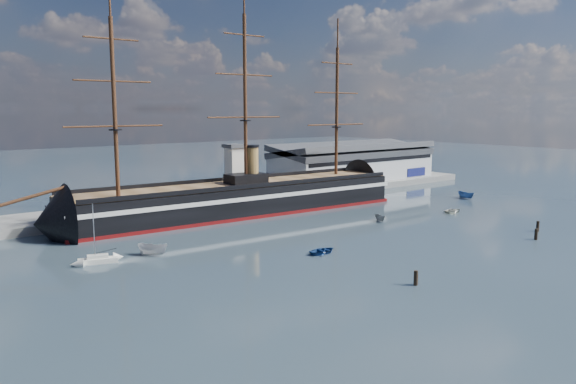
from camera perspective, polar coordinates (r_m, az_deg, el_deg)
ground at (r=131.17m, az=1.54°, el=-3.29°), size 600.00×600.00×0.00m
quay at (r=165.17m, az=-3.99°, el=-0.87°), size 180.00×18.00×2.00m
warehouse at (r=198.30m, az=6.71°, el=2.98°), size 63.00×21.00×11.60m
quay_tower at (r=157.48m, az=-5.48°, el=2.24°), size 5.00×5.00×15.00m
warship at (r=142.64m, az=-5.49°, el=-0.73°), size 113.33×21.45×53.94m
sailboat at (r=103.95m, az=-18.76°, el=-6.50°), size 6.92×4.01×10.64m
motorboat_a at (r=106.76m, az=-13.56°, el=-6.27°), size 7.20×6.02×2.79m
motorboat_b at (r=105.23m, az=3.57°, el=-6.26°), size 1.42×3.42×1.58m
motorboat_c at (r=136.23m, az=9.33°, el=-2.96°), size 5.20×3.33×1.95m
motorboat_e at (r=151.71m, az=16.46°, el=-2.03°), size 1.57×3.51×1.61m
motorboat_f at (r=176.46m, az=17.63°, el=-0.65°), size 6.92×3.23×2.67m
piling_near_left at (r=88.97m, az=12.83°, el=-9.22°), size 0.64×0.64×3.00m
piling_near_right at (r=126.50m, az=23.86°, el=-4.46°), size 0.64×0.64×3.03m
piling_far_right at (r=134.98m, az=24.01°, el=-3.69°), size 0.64×0.64×3.07m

